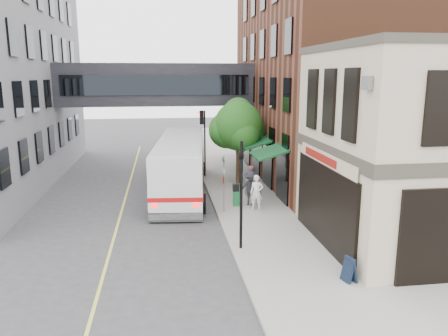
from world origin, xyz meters
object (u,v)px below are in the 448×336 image
object	(u,v)px
bus	(181,163)
pedestrian_c	(250,188)
newspaper_box	(237,198)
pedestrian_a	(257,192)
pedestrian_b	(252,180)
sandwich_board	(349,269)

from	to	relation	value
bus	pedestrian_c	distance (m)	5.38
pedestrian_c	newspaper_box	distance (m)	0.94
pedestrian_a	pedestrian_b	bearing A→B (deg)	98.02
pedestrian_a	newspaper_box	world-z (taller)	pedestrian_a
pedestrian_b	newspaper_box	xyz separation A→B (m)	(-1.25, -2.00, -0.49)
pedestrian_c	newspaper_box	world-z (taller)	pedestrian_c
pedestrian_c	bus	bearing A→B (deg)	151.68
bus	pedestrian_a	world-z (taller)	bus
bus	pedestrian_b	size ratio (longest dim) A/B	7.00
newspaper_box	sandwich_board	bearing A→B (deg)	-71.53
pedestrian_a	bus	bearing A→B (deg)	142.46
pedestrian_a	sandwich_board	distance (m)	8.71
pedestrian_a	pedestrian_b	world-z (taller)	pedestrian_a
newspaper_box	sandwich_board	world-z (taller)	sandwich_board
bus	newspaper_box	bearing A→B (deg)	-54.31
pedestrian_b	pedestrian_c	xyz separation A→B (m)	(-0.49, -2.02, 0.06)
bus	pedestrian_c	size ratio (longest dim) A/B	6.54
bus	newspaper_box	xyz separation A→B (m)	(2.82, -3.93, -1.31)
pedestrian_b	newspaper_box	bearing A→B (deg)	-146.99
bus	pedestrian_b	distance (m)	4.58
newspaper_box	sandwich_board	size ratio (longest dim) A/B	0.89
pedestrian_b	sandwich_board	size ratio (longest dim) A/B	2.00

